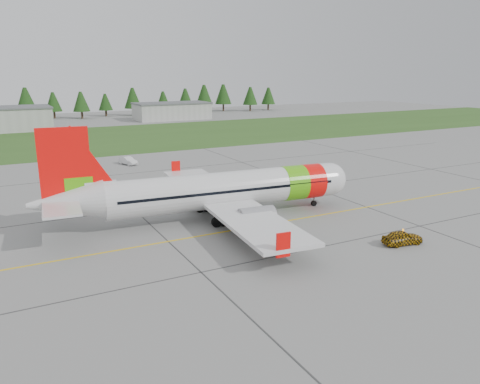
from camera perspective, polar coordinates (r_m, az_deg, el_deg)
ground at (r=46.09m, az=12.74°, el=-5.94°), size 320.00×320.00×0.00m
aircraft at (r=51.35m, az=-2.45°, el=0.17°), size 35.58×32.91×10.78m
follow_me_car at (r=46.29m, az=19.32°, el=-3.77°), size 1.55×1.75×3.91m
service_van at (r=83.63m, az=-13.56°, el=4.65°), size 1.78×1.73×4.07m
grass_strip at (r=119.07m, az=-13.75°, el=6.52°), size 320.00×50.00×0.03m
taxi_guideline at (r=52.03m, az=7.06°, el=-3.28°), size 120.00×0.25×0.02m
hangar_east at (r=160.30m, az=-8.29°, el=9.69°), size 24.00×12.00×5.20m
treeline at (r=173.22m, az=-18.55°, el=10.25°), size 160.00×8.00×10.00m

